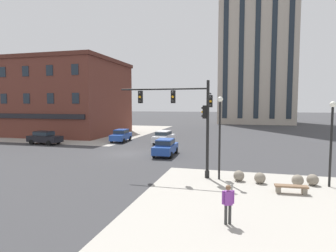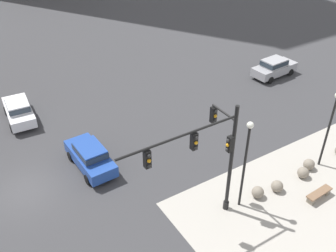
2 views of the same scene
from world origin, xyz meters
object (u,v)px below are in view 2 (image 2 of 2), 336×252
Objects in this scene: traffic_signal_main at (211,151)px; bollard_sphere_curb_c at (303,173)px; car_main_northbound_near at (90,156)px; street_lamp_corner_near at (246,156)px; street_lamp_mid_sidewalk at (331,121)px; car_cross_westbound at (19,110)px; bench_near_signal at (319,194)px; car_main_southbound_near at (274,67)px; bollard_sphere_curb_d at (309,164)px; bollard_sphere_curb_b at (277,186)px; bollard_sphere_curb_a at (258,192)px.

traffic_signal_main is 8.09m from bollard_sphere_curb_c.
street_lamp_corner_near is at bearing -52.24° from car_main_northbound_near.
street_lamp_mid_sidewalk reaches higher than car_cross_westbound.
street_lamp_mid_sidewalk is at bearing 0.02° from street_lamp_corner_near.
car_main_northbound_near is at bearing 136.38° from bench_near_signal.
car_main_southbound_near is (13.51, 10.92, -2.60)m from street_lamp_corner_near.
traffic_signal_main reaches higher than street_lamp_corner_near.
bollard_sphere_curb_c is 0.39× the size of bench_near_signal.
car_main_northbound_near is (-3.81, 7.19, -3.51)m from traffic_signal_main.
traffic_signal_main reaches higher than car_cross_westbound.
bollard_sphere_curb_c is at bearing -159.02° from bollard_sphere_curb_d.
car_main_southbound_near is (8.61, 11.21, 0.56)m from bollard_sphere_curb_c.
bollard_sphere_curb_b is 1.00× the size of bollard_sphere_curb_c.
street_lamp_corner_near is at bearing -62.07° from car_cross_westbound.
bollard_sphere_curb_b is (4.69, -0.70, -4.08)m from traffic_signal_main.
traffic_signal_main is 2.28m from street_lamp_corner_near.
traffic_signal_main reaches higher than street_lamp_mid_sidewalk.
car_main_northbound_near is at bearing -73.22° from car_cross_westbound.
bench_near_signal is 0.40× the size of car_main_southbound_near.
bench_near_signal is at bearing -25.88° from street_lamp_corner_near.
street_lamp_mid_sidewalk is at bearing 39.19° from bench_near_signal.
traffic_signal_main is at bearing 169.51° from street_lamp_corner_near.
bollard_sphere_curb_d is 0.39× the size of bench_near_signal.
bench_near_signal is at bearing -21.17° from traffic_signal_main.
bollard_sphere_curb_c is 0.16× the size of car_main_southbound_near.
car_main_southbound_near reaches higher than bollard_sphere_curb_b.
bollard_sphere_curb_c is 3.53m from street_lamp_mid_sidewalk.
bollard_sphere_curb_c is 14.15m from car_main_southbound_near.
bollard_sphere_curb_c is at bearing -5.50° from traffic_signal_main.
bollard_sphere_curb_d is 0.13× the size of street_lamp_mid_sidewalk.
street_lamp_mid_sidewalk is (0.93, -0.07, 2.98)m from bollard_sphere_curb_d.
bollard_sphere_curb_a is 1.34m from bollard_sphere_curb_b.
street_lamp_corner_near is at bearing -179.31° from bollard_sphere_curb_d.
bench_near_signal is (-0.66, -1.77, -0.03)m from bollard_sphere_curb_c.
car_main_southbound_near reaches higher than bench_near_signal.
bench_near_signal is (-1.59, -2.13, -0.03)m from bollard_sphere_curb_d.
bollard_sphere_curb_c is at bearing -50.38° from car_cross_westbound.
car_cross_westbound is at bearing 125.30° from bench_near_signal.
bollard_sphere_curb_d is at bearing 175.85° from street_lamp_mid_sidewalk.
traffic_signal_main reaches higher than bench_near_signal.
car_main_southbound_near reaches higher than bollard_sphere_curb_d.
car_main_southbound_near is at bearing 52.47° from bollard_sphere_curb_c.
traffic_signal_main is 3.71× the size of bench_near_signal.
bollard_sphere_curb_a is at bearing -177.99° from bollard_sphere_curb_d.
car_main_northbound_near reaches higher than bench_near_signal.
bollard_sphere_curb_a is 0.16× the size of car_main_southbound_near.
bollard_sphere_curb_a and bollard_sphere_curb_c have the same top height.
bollard_sphere_curb_d is (4.52, 0.16, 0.00)m from bollard_sphere_curb_a.
street_lamp_mid_sidewalk reaches higher than car_main_southbound_near.
car_cross_westbound is (-8.30, 15.66, -2.60)m from street_lamp_corner_near.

